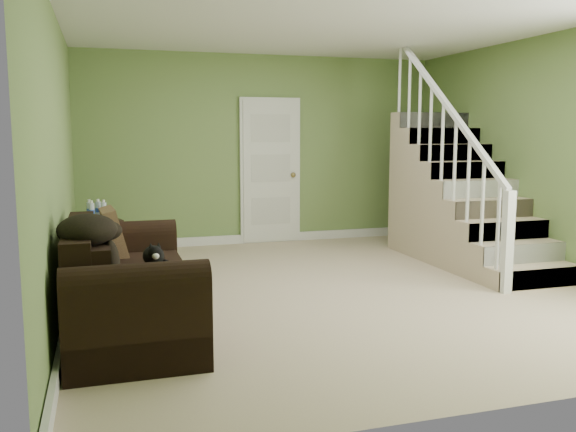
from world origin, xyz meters
TOP-DOWN VIEW (x-y plane):
  - floor at (0.00, 0.00)m, footprint 5.00×5.50m
  - ceiling at (0.00, 0.00)m, footprint 5.00×5.50m
  - wall_back at (0.00, 2.75)m, footprint 5.00×0.04m
  - wall_front at (0.00, -2.75)m, footprint 5.00×0.04m
  - wall_left at (-2.50, 0.00)m, footprint 0.04×5.50m
  - wall_right at (2.50, 0.00)m, footprint 0.04×5.50m
  - baseboard_back at (0.00, 2.72)m, footprint 5.00×0.04m
  - baseboard_left at (-2.47, 0.00)m, footprint 0.04×5.50m
  - baseboard_right at (2.47, 0.00)m, footprint 0.04×5.50m
  - door at (0.10, 2.71)m, footprint 0.86×0.12m
  - staircase at (1.99, 0.97)m, footprint 1.00×2.51m
  - sofa at (-2.02, -0.68)m, footprint 0.93×2.15m
  - side_table at (-2.21, 1.88)m, footprint 0.56×0.56m
  - cat at (-1.77, -0.53)m, footprint 0.22×0.46m
  - banana at (-1.80, -1.22)m, footprint 0.14×0.21m
  - throw_pillow at (-2.07, 0.09)m, footprint 0.26×0.48m
  - throw_blanket at (-2.26, -1.13)m, footprint 0.49×0.59m

SIDE VIEW (x-z plane):
  - floor at x=0.00m, z-range -0.01..0.01m
  - baseboard_back at x=0.00m, z-range 0.00..0.12m
  - baseboard_left at x=-2.47m, z-range 0.00..0.12m
  - baseboard_right at x=2.47m, z-range 0.00..0.12m
  - side_table at x=-2.21m, z-range -0.10..0.66m
  - sofa at x=-2.02m, z-range -0.10..0.75m
  - banana at x=-1.80m, z-range 0.46..0.52m
  - cat at x=-1.77m, z-range 0.43..0.66m
  - staircase at x=1.99m, z-range -0.77..2.05m
  - throw_pillow at x=-2.07m, z-range 0.40..0.88m
  - throw_blanket at x=-2.26m, z-range 0.77..0.99m
  - door at x=0.10m, z-range 0.00..2.02m
  - wall_back at x=0.00m, z-range 0.00..2.60m
  - wall_front at x=0.00m, z-range 0.00..2.60m
  - wall_left at x=-2.50m, z-range 0.00..2.60m
  - wall_right at x=2.50m, z-range 0.00..2.60m
  - ceiling at x=0.00m, z-range 2.60..2.60m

